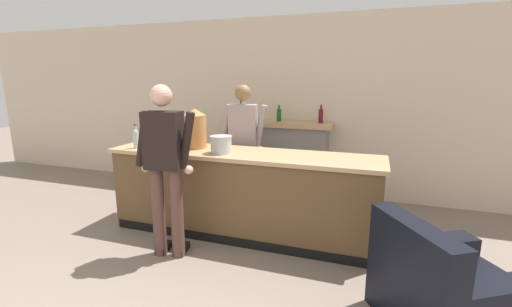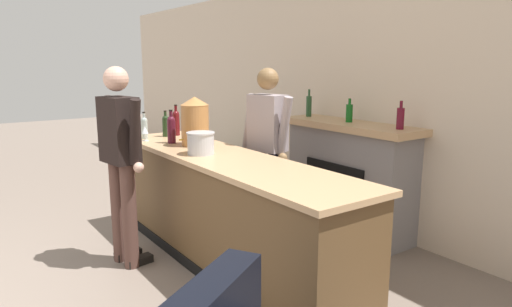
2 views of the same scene
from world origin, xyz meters
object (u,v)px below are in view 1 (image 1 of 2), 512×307
Objects in this scene: ice_bucket_steel at (221,144)px; wine_bottle_chardonnay_pale at (148,135)px; fireplace_stone at (279,158)px; wine_bottle_cabernet_heavy at (171,136)px; wine_glass_front_right at (180,136)px; person_customer at (165,165)px; wine_glass_by_dispenser at (143,141)px; potted_plant_corner at (134,167)px; person_bartender at (243,144)px; copper_dispenser at (195,128)px; wine_bottle_rose_blush at (136,138)px; armchair_black at (442,295)px; wine_bottle_port_short at (153,131)px.

wine_bottle_chardonnay_pale reaches higher than ice_bucket_steel.
fireplace_stone reaches higher than wine_bottle_cabernet_heavy.
fireplace_stone reaches higher than ice_bucket_steel.
wine_glass_front_right is at bearing 11.54° from wine_bottle_chardonnay_pale.
wine_glass_by_dispenser is at bearing 142.56° from person_customer.
fireplace_stone reaches higher than potted_plant_corner.
copper_dispenser is at bearing -123.89° from person_bartender.
wine_bottle_rose_blush reaches higher than wine_glass_front_right.
wine_glass_by_dispenser is (-1.18, -1.77, 0.50)m from fireplace_stone.
person_customer reaches higher than potted_plant_corner.
copper_dispenser is at bearing 27.38° from wine_bottle_cabernet_heavy.
person_customer reaches higher than wine_bottle_chardonnay_pale.
wine_bottle_rose_blush reaches higher than potted_plant_corner.
fireplace_stone is at bearing 75.83° from person_customer.
potted_plant_corner is 2.00m from wine_bottle_rose_blush.
ice_bucket_steel is at bearing 60.96° from person_customer.
person_customer is 0.70m from ice_bucket_steel.
person_bartender is 6.12× the size of wine_bottle_chardonnay_pale.
armchair_black is at bearing -17.93° from wine_bottle_chardonnay_pale.
person_bartender reaches higher than wine_bottle_cabernet_heavy.
wine_bottle_chardonnay_pale is at bearing 92.66° from wine_bottle_rose_blush.
wine_bottle_port_short is (-0.69, 0.13, -0.09)m from copper_dispenser.
person_bartender is 0.76m from ice_bucket_steel.
wine_glass_front_right is (0.26, 0.38, 0.02)m from wine_glass_by_dispenser.
potted_plant_corner is 2.36m from copper_dispenser.
person_bartender is 1.22m from wine_bottle_chardonnay_pale.
person_customer reaches higher than copper_dispenser.
person_customer is 10.42× the size of wine_glass_front_right.
armchair_black is 0.68× the size of person_bartender.
armchair_black is at bearing -52.74° from fireplace_stone.
potted_plant_corner is 2.14× the size of wine_bottle_port_short.
wine_bottle_cabernet_heavy is at bearing -38.54° from potted_plant_corner.
person_bartender reaches higher than ice_bucket_steel.
potted_plant_corner is 2.55× the size of wine_bottle_rose_blush.
armchair_black is at bearing -13.95° from wine_bottle_rose_blush.
wine_bottle_cabernet_heavy is (0.41, 0.12, 0.02)m from wine_bottle_rose_blush.
person_bartender is at bearing 47.83° from wine_bottle_cabernet_heavy.
wine_bottle_port_short is 1.20× the size of wine_bottle_chardonnay_pale.
wine_bottle_port_short is (-0.77, 0.90, 0.17)m from person_customer.
person_bartender is at bearing 22.87° from wine_bottle_port_short.
armchair_black is 3.57m from wine_bottle_port_short.
ice_bucket_steel is 0.74× the size of wine_bottle_cabernet_heavy.
wine_bottle_chardonnay_pale is (1.18, -1.15, 0.80)m from potted_plant_corner.
wine_bottle_rose_blush is at bearing 166.05° from armchair_black.
wine_bottle_rose_blush is (-3.23, 0.80, 0.85)m from armchair_black.
wine_glass_front_right reaches higher than wine_glass_by_dispenser.
wine_bottle_cabernet_heavy reaches higher than potted_plant_corner.
fireplace_stone is at bearing 56.42° from wine_glass_by_dispenser.
person_customer is 0.74m from wine_bottle_cabernet_heavy.
wine_bottle_chardonnay_pale is (-1.09, 0.16, 0.03)m from ice_bucket_steel.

